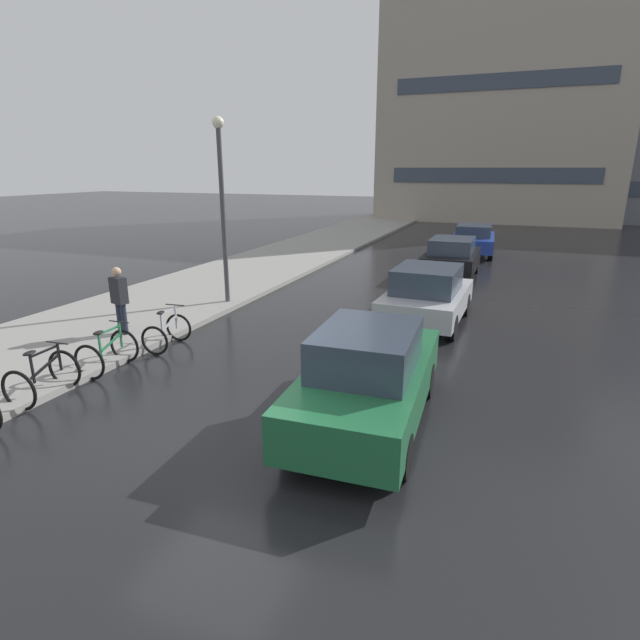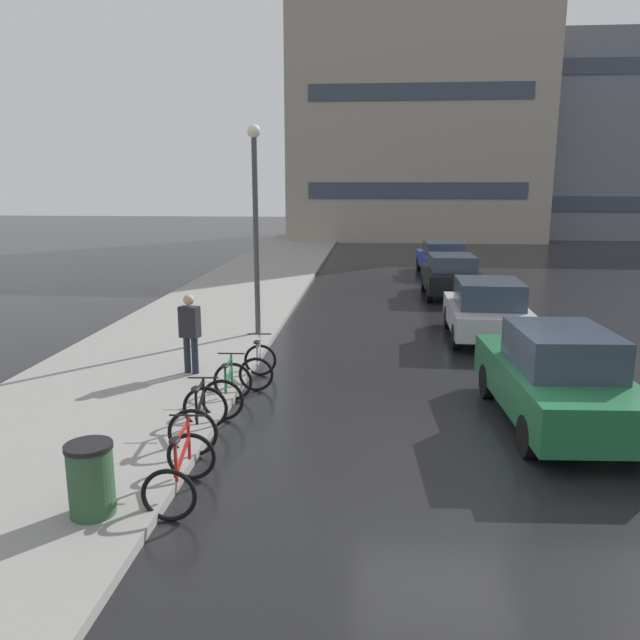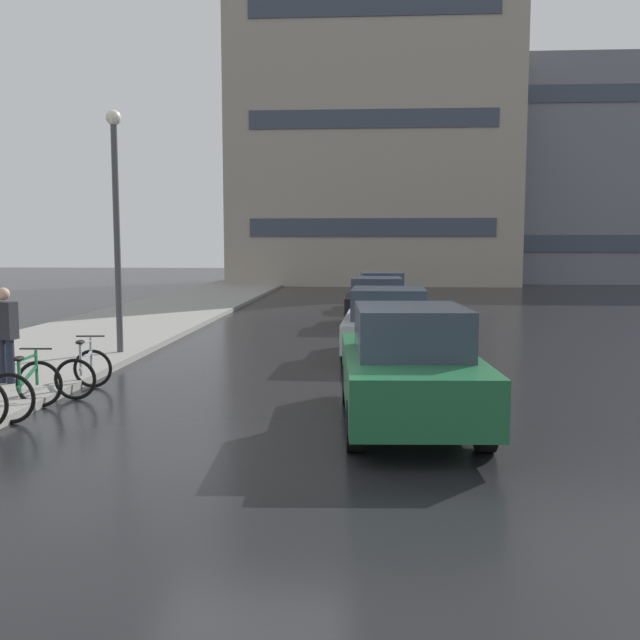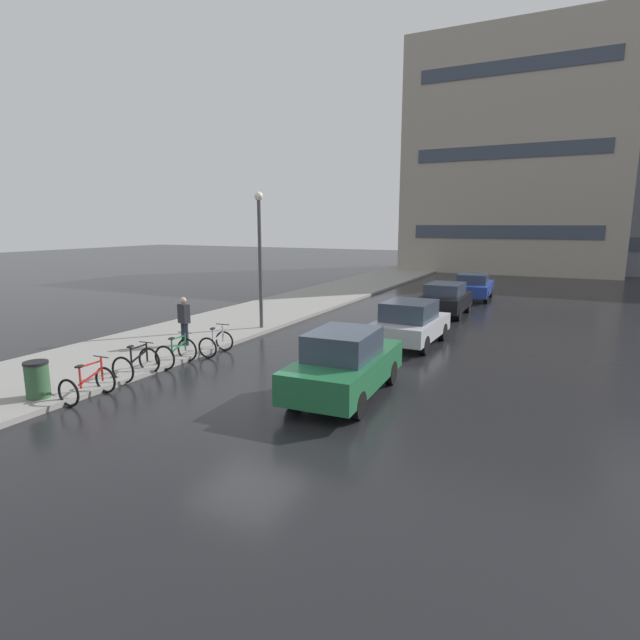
% 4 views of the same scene
% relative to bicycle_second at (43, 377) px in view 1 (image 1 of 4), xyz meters
% --- Properties ---
extents(ground_plane, '(140.00, 140.00, 0.00)m').
position_rel_bicycle_second_xyz_m(ground_plane, '(3.74, -0.12, -0.42)').
color(ground_plane, black).
extents(sidewalk_kerb, '(4.80, 60.00, 0.14)m').
position_rel_bicycle_second_xyz_m(sidewalk_kerb, '(-2.26, 9.88, -0.35)').
color(sidewalk_kerb, gray).
rests_on(sidewalk_kerb, ground).
extents(bicycle_second, '(0.85, 1.17, 0.99)m').
position_rel_bicycle_second_xyz_m(bicycle_second, '(0.00, 0.00, 0.00)').
color(bicycle_second, black).
rests_on(bicycle_second, ground).
extents(bicycle_third, '(0.80, 1.13, 0.96)m').
position_rel_bicycle_second_xyz_m(bicycle_third, '(0.12, 1.47, -0.01)').
color(bicycle_third, black).
rests_on(bicycle_third, ground).
extents(bicycle_farthest, '(0.79, 1.14, 0.95)m').
position_rel_bicycle_second_xyz_m(bicycle_farthest, '(0.38, 3.07, -0.03)').
color(bicycle_farthest, black).
rests_on(bicycle_farthest, ground).
extents(car_green, '(2.01, 4.42, 1.70)m').
position_rel_bicycle_second_xyz_m(car_green, '(5.81, 1.25, 0.42)').
color(car_green, '#1E6038').
rests_on(car_green, ground).
extents(car_silver, '(2.06, 3.88, 1.59)m').
position_rel_bicycle_second_xyz_m(car_silver, '(5.71, 7.27, 0.38)').
color(car_silver, '#B2B5BA').
rests_on(car_silver, ground).
extents(car_black, '(1.92, 3.83, 1.54)m').
position_rel_bicycle_second_xyz_m(car_black, '(5.54, 13.74, 0.38)').
color(car_black, black).
rests_on(car_black, ground).
extents(car_blue, '(2.13, 4.26, 1.47)m').
position_rel_bicycle_second_xyz_m(car_blue, '(5.84, 19.53, 0.34)').
color(car_blue, navy).
rests_on(car_blue, ground).
extents(pedestrian, '(0.44, 0.32, 1.81)m').
position_rel_bicycle_second_xyz_m(pedestrian, '(-1.06, 3.20, 0.61)').
color(pedestrian, '#1E2333').
rests_on(pedestrian, ground).
extents(streetlamp, '(0.34, 0.34, 5.49)m').
position_rel_bicycle_second_xyz_m(streetlamp, '(-0.33, 6.90, 2.92)').
color(streetlamp, '#424247').
rests_on(streetlamp, ground).
extents(building_facade_main, '(18.06, 8.13, 20.00)m').
position_rel_bicycle_second_xyz_m(building_facade_main, '(5.59, 38.64, 9.58)').
color(building_facade_main, '#9E9384').
rests_on(building_facade_main, ground).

